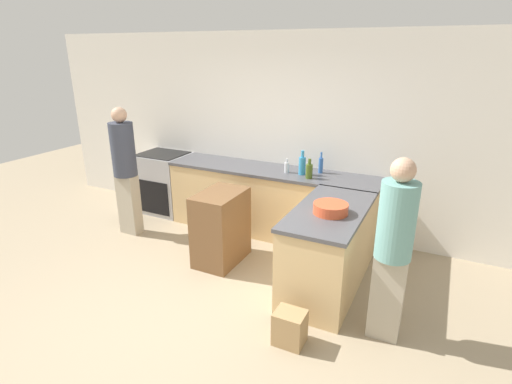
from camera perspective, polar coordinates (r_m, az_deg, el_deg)
name	(u,v)px	position (r m, az deg, el deg)	size (l,w,h in m)	color
ground_plane	(183,313)	(4.18, -10.40, -16.69)	(14.00, 14.00, 0.00)	tan
wall_back	(282,134)	(5.62, 3.73, 8.28)	(8.00, 0.06, 2.70)	white
counter_back	(271,201)	(5.56, 2.11, -1.33)	(2.94, 0.68, 0.93)	#D6B27A
counter_peninsula	(328,249)	(4.33, 10.23, -8.07)	(0.69, 1.42, 0.93)	#D6B27A
range_oven	(164,182)	(6.49, -12.94, 1.34)	(0.75, 0.65, 0.94)	#ADADB2
island_table	(221,227)	(4.83, -5.03, -5.05)	(0.46, 0.70, 0.89)	brown
mixing_bowl	(331,208)	(4.00, 10.61, -2.32)	(0.35, 0.35, 0.10)	#DB512D
water_bottle_blue	(321,165)	(5.29, 9.24, 3.87)	(0.06, 0.06, 0.28)	#386BB7
vinegar_bottle_clear	(287,167)	(5.26, 4.41, 3.57)	(0.06, 0.06, 0.19)	silver
olive_oil_bottle	(309,171)	(5.04, 7.61, 3.05)	(0.09, 0.09, 0.25)	#475B1E
dish_soap_bottle	(302,165)	(5.18, 6.62, 3.84)	(0.09, 0.09, 0.32)	#338CBF
person_by_range	(125,167)	(5.67, -18.21, 3.44)	(0.32, 0.32, 1.76)	#ADA38E
person_at_peninsula	(393,245)	(3.56, 19.04, -7.19)	(0.31, 0.31, 1.67)	#ADA38E
paper_bag	(290,328)	(3.71, 4.84, -18.75)	(0.27, 0.22, 0.31)	#A88456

